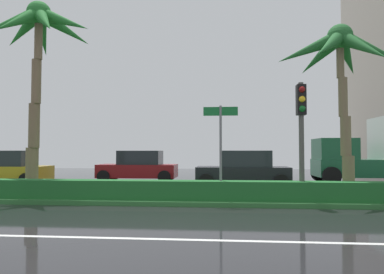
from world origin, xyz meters
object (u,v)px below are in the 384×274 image
object	(u,v)px
palm_tree_mid_left	(38,39)
traffic_signal_median_right	(301,119)
street_name_sign	(221,139)
palm_tree_centre_left	(340,58)
box_truck_lead	(379,154)
car_in_traffic_leading	(6,169)
car_in_traffic_third	(243,170)
car_in_traffic_second	(139,167)

from	to	relation	value
palm_tree_mid_left	traffic_signal_median_right	bearing A→B (deg)	-8.18
street_name_sign	palm_tree_centre_left	bearing A→B (deg)	20.92
traffic_signal_median_right	palm_tree_centre_left	bearing A→B (deg)	42.79
palm_tree_mid_left	box_truck_lead	xyz separation A→B (m)	(15.11, 6.79, -4.42)
traffic_signal_median_right	street_name_sign	bearing A→B (deg)	-178.91
traffic_signal_median_right	car_in_traffic_leading	bearing A→B (deg)	157.67
palm_tree_mid_left	street_name_sign	distance (m)	8.06
box_truck_lead	car_in_traffic_third	bearing A→B (deg)	19.95
palm_tree_centre_left	box_truck_lead	bearing A→B (deg)	59.02
car_in_traffic_second	car_in_traffic_third	bearing A→B (deg)	154.92
palm_tree_mid_left	palm_tree_centre_left	world-z (taller)	palm_tree_mid_left
car_in_traffic_leading	car_in_traffic_second	distance (m)	6.65
street_name_sign	car_in_traffic_leading	size ratio (longest dim) A/B	0.70
palm_tree_centre_left	car_in_traffic_second	bearing A→B (deg)	143.38
car_in_traffic_leading	car_in_traffic_second	xyz separation A→B (m)	(6.06, 2.74, 0.00)
street_name_sign	car_in_traffic_leading	world-z (taller)	street_name_sign
box_truck_lead	traffic_signal_median_right	bearing A→B (deg)	55.28
palm_tree_centre_left	car_in_traffic_leading	xyz separation A→B (m)	(-14.95, 3.87, -4.20)
palm_tree_mid_left	car_in_traffic_third	distance (m)	10.32
palm_tree_mid_left	box_truck_lead	world-z (taller)	palm_tree_mid_left
palm_tree_centre_left	traffic_signal_median_right	bearing A→B (deg)	-137.21
car_in_traffic_leading	box_truck_lead	size ratio (longest dim) A/B	0.67
car_in_traffic_leading	traffic_signal_median_right	bearing A→B (deg)	157.67
palm_tree_mid_left	traffic_signal_median_right	xyz separation A→B (m)	(9.46, -1.36, -3.26)
car_in_traffic_second	car_in_traffic_third	xyz separation A→B (m)	(5.65, -2.64, 0.00)
palm_tree_centre_left	traffic_signal_median_right	size ratio (longest dim) A/B	1.64
car_in_traffic_leading	car_in_traffic_second	size ratio (longest dim) A/B	1.00
street_name_sign	traffic_signal_median_right	bearing A→B (deg)	1.09
palm_tree_mid_left	street_name_sign	world-z (taller)	palm_tree_mid_left
palm_tree_centre_left	box_truck_lead	world-z (taller)	palm_tree_centre_left
palm_tree_mid_left	car_in_traffic_third	xyz separation A→B (m)	(7.91, 4.18, -5.14)
traffic_signal_median_right	car_in_traffic_third	size ratio (longest dim) A/B	0.86
traffic_signal_median_right	street_name_sign	xyz separation A→B (m)	(-2.54, -0.05, -0.63)
car_in_traffic_leading	car_in_traffic_third	world-z (taller)	same
traffic_signal_median_right	box_truck_lead	size ratio (longest dim) A/B	0.58
palm_tree_mid_left	car_in_traffic_leading	distance (m)	7.59
street_name_sign	car_in_traffic_second	xyz separation A→B (m)	(-4.66, 8.23, -1.25)
street_name_sign	car_in_traffic_third	distance (m)	5.81
palm_tree_mid_left	traffic_signal_median_right	distance (m)	10.10
street_name_sign	car_in_traffic_second	size ratio (longest dim) A/B	0.70
street_name_sign	palm_tree_mid_left	bearing A→B (deg)	168.51
traffic_signal_median_right	street_name_sign	world-z (taller)	traffic_signal_median_right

